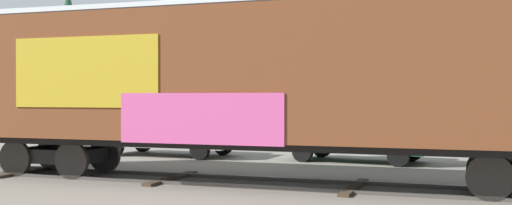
# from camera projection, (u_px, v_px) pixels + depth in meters

# --- Properties ---
(ground_plane) EXTENTS (260.00, 260.00, 0.00)m
(ground_plane) POSITION_uv_depth(u_px,v_px,m) (281.00, 185.00, 14.17)
(ground_plane) COLOR slate
(track) EXTENTS (60.02, 2.87, 0.08)m
(track) POSITION_uv_depth(u_px,v_px,m) (259.00, 182.00, 14.34)
(track) COLOR #4C4742
(track) RESTS_ON ground_plane
(freight_car) EXTENTS (17.33, 3.24, 4.24)m
(freight_car) POSITION_uv_depth(u_px,v_px,m) (267.00, 79.00, 14.25)
(freight_car) COLOR brown
(freight_car) RESTS_ON ground_plane
(hillside) EXTENTS (124.49, 40.35, 16.46)m
(hillside) POSITION_uv_depth(u_px,v_px,m) (426.00, 64.00, 73.94)
(hillside) COLOR silver
(hillside) RESTS_ON ground_plane
(parked_car_silver) EXTENTS (4.91, 2.24, 1.82)m
(parked_car_silver) POSITION_uv_depth(u_px,v_px,m) (168.00, 129.00, 21.24)
(parked_car_silver) COLOR #B7BABF
(parked_car_silver) RESTS_ON ground_plane
(parked_car_green) EXTENTS (4.61, 2.43, 1.71)m
(parked_car_green) POSITION_uv_depth(u_px,v_px,m) (355.00, 134.00, 19.30)
(parked_car_green) COLOR #1E5933
(parked_car_green) RESTS_ON ground_plane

